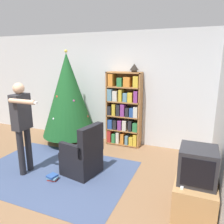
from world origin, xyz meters
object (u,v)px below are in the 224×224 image
object	(u,v)px
bookshelf	(124,110)
standing_person	(22,121)
table_lamp	(134,67)
christmas_tree	(68,95)
armchair	(83,157)
television	(198,165)

from	to	relation	value
bookshelf	standing_person	xyz separation A→B (m)	(-1.18, -1.90, 0.12)
standing_person	table_lamp	xyz separation A→B (m)	(1.41, 1.91, 0.86)
table_lamp	christmas_tree	bearing A→B (deg)	-165.57
armchair	standing_person	world-z (taller)	standing_person
standing_person	bookshelf	bearing A→B (deg)	148.05
bookshelf	table_lamp	bearing A→B (deg)	2.18
television	standing_person	world-z (taller)	standing_person
bookshelf	table_lamp	size ratio (longest dim) A/B	8.57
standing_person	television	bearing A→B (deg)	89.95
bookshelf	television	distance (m)	2.52
bookshelf	standing_person	world-z (taller)	bookshelf
television	table_lamp	world-z (taller)	table_lamp
television	table_lamp	size ratio (longest dim) A/B	2.35
armchair	standing_person	bearing A→B (deg)	-59.87
christmas_tree	table_lamp	world-z (taller)	christmas_tree
television	armchair	world-z (taller)	armchair
television	table_lamp	xyz separation A→B (m)	(-1.43, 1.90, 1.13)
armchair	table_lamp	bearing A→B (deg)	174.64
television	armchair	bearing A→B (deg)	169.57
television	armchair	size ratio (longest dim) A/B	0.51
television	armchair	xyz separation A→B (m)	(-1.86, 0.34, -0.37)
table_lamp	bookshelf	bearing A→B (deg)	-177.82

